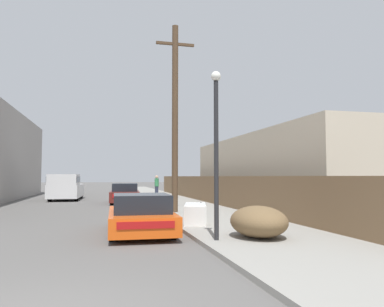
% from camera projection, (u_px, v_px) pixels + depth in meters
% --- Properties ---
extents(sidewalk_curb, '(4.20, 63.00, 0.12)m').
position_uv_depth(sidewalk_curb, '(164.00, 199.00, 28.19)').
color(sidewalk_curb, gray).
rests_on(sidewalk_curb, ground).
extents(discarded_fridge, '(1.13, 1.83, 0.69)m').
position_uv_depth(discarded_fridge, '(195.00, 214.00, 12.91)').
color(discarded_fridge, white).
rests_on(discarded_fridge, sidewalk_curb).
extents(parked_sports_car_red, '(2.01, 4.31, 1.20)m').
position_uv_depth(parked_sports_car_red, '(141.00, 215.00, 11.41)').
color(parked_sports_car_red, '#E05114').
rests_on(parked_sports_car_red, ground).
extents(car_parked_mid, '(2.08, 4.16, 1.29)m').
position_uv_depth(car_parked_mid, '(125.00, 194.00, 24.22)').
color(car_parked_mid, '#5B1E19').
rests_on(car_parked_mid, ground).
extents(pickup_truck, '(2.30, 5.57, 1.89)m').
position_uv_depth(pickup_truck, '(66.00, 187.00, 27.40)').
color(pickup_truck, silver).
rests_on(pickup_truck, ground).
extents(utility_pole, '(1.80, 0.28, 8.68)m').
position_uv_depth(utility_pole, '(175.00, 115.00, 17.30)').
color(utility_pole, '#4C3826').
rests_on(utility_pole, sidewalk_curb).
extents(street_lamp, '(0.26, 0.26, 4.36)m').
position_uv_depth(street_lamp, '(216.00, 140.00, 9.66)').
color(street_lamp, '#232326').
rests_on(street_lamp, sidewalk_curb).
extents(brush_pile, '(1.45, 1.90, 0.83)m').
position_uv_depth(brush_pile, '(259.00, 222.00, 9.94)').
color(brush_pile, brown).
rests_on(brush_pile, sidewalk_curb).
extents(wooden_fence, '(0.08, 33.79, 1.63)m').
position_uv_depth(wooden_fence, '(207.00, 189.00, 23.63)').
color(wooden_fence, brown).
rests_on(wooden_fence, sidewalk_curb).
extents(building_right_house, '(6.00, 17.09, 4.04)m').
position_uv_depth(building_right_house, '(287.00, 172.00, 21.87)').
color(building_right_house, beige).
rests_on(building_right_house, ground).
extents(pedestrian, '(0.34, 0.34, 1.70)m').
position_uv_depth(pedestrian, '(157.00, 186.00, 30.45)').
color(pedestrian, '#282D42').
rests_on(pedestrian, sidewalk_curb).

